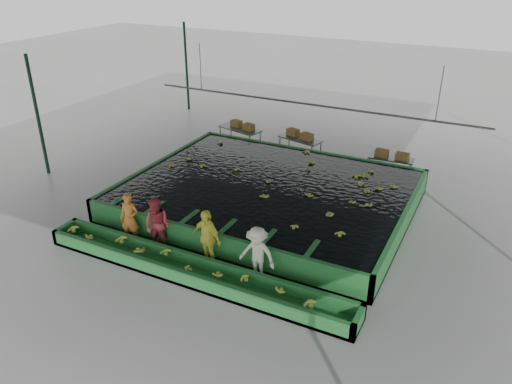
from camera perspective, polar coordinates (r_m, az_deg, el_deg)
The scene contains 21 objects.
ground at distance 17.41m, azimuth -0.75°, elevation -3.60°, with size 80.00×80.00×0.00m, color gray.
shed_roof at distance 15.57m, azimuth -0.85°, elevation 12.63°, with size 20.00×22.00×0.04m, color slate.
shed_posts at distance 16.33m, azimuth -0.80°, elevation 4.06°, with size 20.00×22.00×5.00m, color black, non-canonical shape.
flotation_tank at distance 18.39m, azimuth 1.41°, elevation -0.33°, with size 10.00×8.00×0.90m, color #20672C, non-canonical shape.
tank_water at distance 18.22m, azimuth 1.43°, elevation 0.80°, with size 9.70×7.70×0.00m, color black.
sorting_trough at distance 14.68m, azimuth -7.36°, elevation -8.90°, with size 10.00×1.00×0.50m, color #20672C, non-canonical shape.
cableway_rail at distance 20.49m, azimuth 5.80°, elevation 9.98°, with size 0.08×0.08×14.00m, color #59605B.
rail_hanger_left at distance 22.48m, azimuth -6.37°, elevation 14.00°, with size 0.04×0.04×2.00m, color #59605B.
rail_hanger_right at distance 19.08m, azimuth 20.26°, elevation 10.45°, with size 0.04×0.04×2.00m, color #59605B.
worker_a at distance 16.45m, azimuth -14.25°, elevation -2.95°, with size 0.63×0.41×1.72m, color orange.
worker_b at distance 15.79m, azimuth -11.20°, elevation -3.75°, with size 0.87×0.68×1.79m, color #B33740.
worker_c at distance 14.84m, azimuth -5.64°, elevation -5.26°, with size 1.09×0.45×1.85m, color #EFF04D.
worker_d at distance 14.17m, azimuth 0.13°, elevation -7.13°, with size 1.10×0.63×1.70m, color silver.
packing_table_left at distance 24.06m, azimuth -1.84°, elevation 6.23°, with size 2.12×0.85×0.97m, color #59605B, non-canonical shape.
packing_table_mid at distance 22.96m, azimuth 5.05°, elevation 5.08°, with size 1.99×0.79×0.90m, color #59605B, non-canonical shape.
packing_table_right at distance 21.63m, azimuth 15.09°, elevation 2.80°, with size 1.82×0.73×0.83m, color #59605B, non-canonical shape.
box_stack_left at distance 23.91m, azimuth -1.55°, elevation 7.34°, with size 1.31×0.36×0.28m, color brown, non-canonical shape.
box_stack_mid at distance 22.91m, azimuth 5.02°, elevation 6.24°, with size 1.37×0.38×0.29m, color brown, non-canonical shape.
box_stack_right at distance 21.42m, azimuth 15.23°, elevation 3.75°, with size 1.38×0.38×0.30m, color brown, non-canonical shape.
floating_bananas at distance 18.88m, azimuth 2.48°, elevation 1.72°, with size 8.87×6.05×0.12m, color #A2B23A, non-canonical shape.
trough_bananas at distance 14.59m, azimuth -7.39°, elevation -8.42°, with size 9.07×0.60×0.12m, color #A2B23A, non-canonical shape.
Camera 1 is at (7.07, -13.41, 8.57)m, focal length 35.00 mm.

